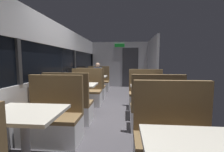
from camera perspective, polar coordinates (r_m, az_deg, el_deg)
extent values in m
cube|color=#423F44|center=(4.02, 0.31, -13.99)|extent=(3.30, 9.20, 0.02)
cube|color=#B2B2B7|center=(4.26, -19.67, -6.44)|extent=(0.08, 8.40, 0.95)
cube|color=#B2B2B7|center=(4.22, -20.38, 14.27)|extent=(0.08, 8.40, 0.60)
cube|color=black|center=(4.17, -20.18, 5.07)|extent=(0.03, 8.40, 0.75)
cube|color=#2D2D30|center=(2.95, -31.32, 4.50)|extent=(0.06, 0.08, 0.75)
cube|color=#2D2D30|center=(5.46, -13.62, 5.31)|extent=(0.06, 0.08, 0.75)
cube|color=#2D2D30|center=(8.16, -7.32, 5.48)|extent=(0.06, 0.08, 0.75)
cube|color=#B2B2B7|center=(7.98, 2.80, 4.26)|extent=(2.90, 0.08, 2.30)
cube|color=#333338|center=(7.94, 6.76, 3.14)|extent=(0.80, 0.04, 2.00)
cube|color=green|center=(7.96, 2.82, 11.25)|extent=(0.50, 0.03, 0.16)
cube|color=#B2B2B7|center=(6.87, 14.60, 3.86)|extent=(0.08, 2.40, 2.30)
cylinder|color=#9E9EA3|center=(2.30, -29.35, -20.68)|extent=(0.10, 0.10, 0.70)
cube|color=beige|center=(2.16, -29.84, -11.82)|extent=(0.90, 0.70, 0.04)
cube|color=silver|center=(2.88, -21.39, -18.26)|extent=(0.95, 0.50, 0.39)
cube|color=brown|center=(2.79, -21.56, -14.03)|extent=(0.95, 0.50, 0.06)
cube|color=brown|center=(2.88, -19.94, -6.04)|extent=(0.95, 0.08, 0.65)
cylinder|color=#9E9EA3|center=(4.16, -12.10, -8.27)|extent=(0.10, 0.10, 0.70)
cube|color=beige|center=(4.09, -12.21, -3.23)|extent=(0.90, 0.70, 0.04)
cube|color=silver|center=(3.60, -15.22, -13.11)|extent=(0.95, 0.50, 0.39)
cube|color=brown|center=(3.54, -15.31, -9.66)|extent=(0.95, 0.50, 0.06)
cube|color=brown|center=(3.27, -16.75, -4.58)|extent=(0.95, 0.08, 0.65)
cube|color=silver|center=(4.81, -9.73, -8.22)|extent=(0.95, 0.50, 0.39)
cube|color=brown|center=(4.77, -9.78, -5.59)|extent=(0.95, 0.50, 0.06)
cube|color=brown|center=(4.91, -9.22, -1.06)|extent=(0.95, 0.08, 0.65)
cylinder|color=#9E9EA3|center=(6.23, -6.22, -3.55)|extent=(0.10, 0.10, 0.70)
cube|color=beige|center=(6.18, -6.25, -0.16)|extent=(0.90, 0.70, 0.04)
cube|color=silver|center=(5.62, -7.52, -6.18)|extent=(0.95, 0.50, 0.39)
cube|color=brown|center=(5.58, -7.55, -3.91)|extent=(0.95, 0.50, 0.06)
cube|color=brown|center=(5.33, -8.09, -0.52)|extent=(0.95, 0.08, 0.65)
cube|color=silver|center=(6.89, -5.13, -3.96)|extent=(0.95, 0.50, 0.39)
cube|color=brown|center=(6.86, -5.15, -2.10)|extent=(0.95, 0.50, 0.06)
cube|color=brown|center=(7.03, -4.87, 1.00)|extent=(0.95, 0.08, 0.65)
cube|color=beige|center=(1.38, 31.90, -22.02)|extent=(0.90, 0.70, 0.04)
cube|color=brown|center=(2.06, 22.53, -21.41)|extent=(0.95, 0.50, 0.06)
cube|color=brown|center=(2.12, 21.17, -10.27)|extent=(0.95, 0.08, 0.65)
cylinder|color=#9E9EA3|center=(3.83, 13.80, -9.52)|extent=(0.10, 0.10, 0.70)
cube|color=beige|center=(3.76, 13.93, -4.06)|extent=(0.90, 0.70, 0.04)
cube|color=silver|center=(3.26, 15.55, -15.16)|extent=(0.95, 0.50, 0.39)
cube|color=brown|center=(3.19, 15.66, -11.37)|extent=(0.95, 0.50, 0.06)
cube|color=brown|center=(2.90, 16.61, -5.85)|extent=(0.95, 0.08, 0.65)
cube|color=silver|center=(4.50, 12.47, -9.24)|extent=(0.95, 0.50, 0.39)
cube|color=brown|center=(4.45, 12.53, -6.44)|extent=(0.95, 0.50, 0.06)
cube|color=brown|center=(4.60, 12.29, -1.56)|extent=(0.95, 0.08, 0.65)
cube|color=#26262D|center=(6.89, -5.13, -3.71)|extent=(0.30, 0.36, 0.45)
cube|color=#3F598C|center=(6.77, -5.25, 0.61)|extent=(0.34, 0.22, 0.60)
sphere|color=tan|center=(6.73, -5.31, 4.07)|extent=(0.20, 0.20, 0.20)
cylinder|color=#3F598C|center=(6.63, -7.23, 0.66)|extent=(0.07, 0.28, 0.07)
cylinder|color=#3F598C|center=(6.56, -3.81, 0.63)|extent=(0.07, 0.28, 0.07)
cylinder|color=#26598C|center=(6.01, -5.94, 0.30)|extent=(0.07, 0.07, 0.09)
cylinder|color=#26598C|center=(3.69, 15.72, -3.24)|extent=(0.07, 0.07, 0.09)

